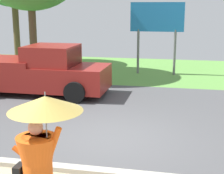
# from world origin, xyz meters

# --- Properties ---
(ground_plane) EXTENTS (40.00, 22.00, 0.20)m
(ground_plane) POSITION_xyz_m (0.00, 2.95, -0.05)
(ground_plane) COLOR #4C4C4F
(monk_pedestrian) EXTENTS (1.11, 1.07, 2.13)m
(monk_pedestrian) POSITION_xyz_m (-0.19, -3.82, 1.13)
(monk_pedestrian) COLOR #E55B19
(monk_pedestrian) RESTS_ON ground_plane
(pickup_truck) EXTENTS (5.20, 2.28, 1.88)m
(pickup_truck) POSITION_xyz_m (-3.53, 3.97, 0.87)
(pickup_truck) COLOR maroon
(pickup_truck) RESTS_ON ground_plane
(roadside_billboard) EXTENTS (2.60, 0.12, 3.50)m
(roadside_billboard) POSITION_xyz_m (0.45, 8.92, 2.55)
(roadside_billboard) COLOR slate
(roadside_billboard) RESTS_ON ground_plane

